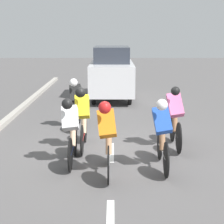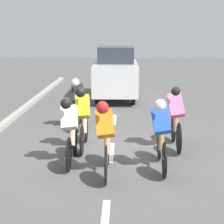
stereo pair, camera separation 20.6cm
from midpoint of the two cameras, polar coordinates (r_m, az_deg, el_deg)
The scene contains 11 objects.
ground_plane at distance 8.78m, azimuth 0.59°, elevation -5.92°, with size 60.00×60.00×0.00m, color #565454.
lane_stripe_near at distance 5.73m, azimuth -0.01°, elevation -16.31°, with size 0.12×1.40×0.01m, color white.
lane_stripe_mid at distance 8.67m, azimuth 0.57°, elevation -6.12°, with size 0.12×1.40×0.01m, color white.
lane_stripe_far at distance 11.75m, azimuth 0.85°, elevation -1.18°, with size 0.12×1.40×0.01m, color white.
cyclist_orange at distance 7.13m, azimuth -0.16°, elevation -3.64°, with size 0.39×1.75×1.50m.
cyclist_white at distance 7.77m, azimuth -5.64°, elevation -2.62°, with size 0.38×1.65×1.45m.
cyclist_yellow at distance 8.72m, azimuth -3.77°, elevation -0.61°, with size 0.36×1.73×1.52m.
cyclist_black at distance 10.66m, azimuth -4.58°, elevation 1.58°, with size 0.39×1.70×1.46m.
cyclist_blue at distance 7.49m, azimuth 8.27°, elevation -3.07°, with size 0.40×1.72×1.49m.
cyclist_pink at distance 8.88m, azimuth 10.36°, elevation -0.68°, with size 0.41×1.67×1.52m.
support_car at distance 15.25m, azimuth 1.00°, elevation 5.97°, with size 1.70×3.80×2.11m.
Camera 2 is at (-0.24, 8.33, 2.75)m, focal length 60.00 mm.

